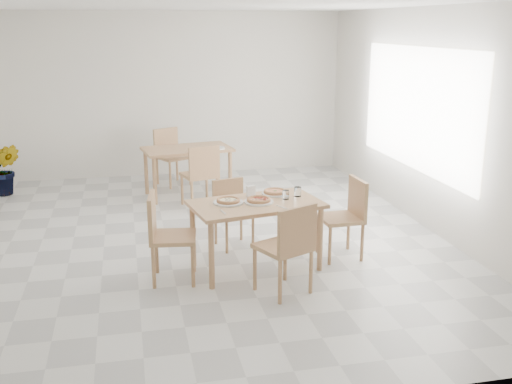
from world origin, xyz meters
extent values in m
plane|color=silver|center=(0.00, 0.00, 0.00)|extent=(7.00, 7.00, 0.00)
plane|color=white|center=(0.00, 0.00, 2.80)|extent=(7.00, 7.00, 0.00)
plane|color=silver|center=(0.00, 3.50, 1.40)|extent=(6.00, 0.00, 6.00)
plane|color=silver|center=(0.00, -3.50, 1.40)|extent=(6.00, 0.00, 6.00)
plane|color=silver|center=(3.00, 0.00, 1.40)|extent=(0.00, 7.00, 7.00)
cube|color=white|center=(2.98, 0.30, 1.50)|extent=(1.60, 0.02, 3.20)
cube|color=tan|center=(0.52, -1.02, 0.73)|extent=(1.48, 1.01, 0.04)
cylinder|color=tan|center=(-0.02, -1.44, 0.35)|extent=(0.06, 0.06, 0.71)
cylinder|color=tan|center=(1.18, -1.22, 0.35)|extent=(0.06, 0.06, 0.71)
cylinder|color=tan|center=(-0.14, -0.81, 0.35)|extent=(0.06, 0.06, 0.71)
cylinder|color=tan|center=(1.07, -0.59, 0.35)|extent=(0.06, 0.06, 0.71)
cube|color=tan|center=(0.65, -1.65, 0.47)|extent=(0.61, 0.61, 0.04)
cube|color=tan|center=(0.74, -1.84, 0.71)|extent=(0.44, 0.23, 0.44)
cylinder|color=tan|center=(0.75, -1.39, 0.22)|extent=(0.04, 0.04, 0.45)
cylinder|color=tan|center=(0.39, -1.56, 0.22)|extent=(0.04, 0.04, 0.45)
cylinder|color=tan|center=(0.92, -1.75, 0.22)|extent=(0.04, 0.04, 0.45)
cylinder|color=tan|center=(0.56, -1.92, 0.22)|extent=(0.04, 0.04, 0.45)
cube|color=tan|center=(0.41, -0.31, 0.40)|extent=(0.48, 0.48, 0.04)
cube|color=tan|center=(0.37, -0.14, 0.61)|extent=(0.39, 0.13, 0.38)
cylinder|color=tan|center=(0.29, -0.51, 0.19)|extent=(0.03, 0.03, 0.38)
cylinder|color=tan|center=(0.61, -0.44, 0.19)|extent=(0.03, 0.03, 0.38)
cylinder|color=tan|center=(0.21, -0.19, 0.19)|extent=(0.03, 0.03, 0.38)
cylinder|color=tan|center=(0.53, -0.11, 0.19)|extent=(0.03, 0.03, 0.38)
cube|color=tan|center=(-0.37, -1.14, 0.47)|extent=(0.52, 0.52, 0.04)
cube|color=tan|center=(-0.58, -1.11, 0.71)|extent=(0.10, 0.46, 0.44)
cylinder|color=tan|center=(-0.20, -1.36, 0.22)|extent=(0.04, 0.04, 0.45)
cylinder|color=tan|center=(-0.15, -0.97, 0.22)|extent=(0.04, 0.04, 0.45)
cylinder|color=tan|center=(-0.59, -1.31, 0.22)|extent=(0.04, 0.04, 0.45)
cylinder|color=tan|center=(-0.54, -0.92, 0.22)|extent=(0.04, 0.04, 0.45)
cube|color=tan|center=(1.53, -0.89, 0.46)|extent=(0.47, 0.47, 0.04)
cube|color=tan|center=(1.73, -0.88, 0.70)|extent=(0.06, 0.45, 0.43)
cylinder|color=tan|center=(1.33, -0.71, 0.22)|extent=(0.04, 0.04, 0.44)
cylinder|color=tan|center=(1.34, -1.09, 0.22)|extent=(0.04, 0.04, 0.44)
cylinder|color=tan|center=(1.71, -0.69, 0.22)|extent=(0.04, 0.04, 0.44)
cylinder|color=tan|center=(1.73, -1.08, 0.22)|extent=(0.04, 0.04, 0.44)
cylinder|color=white|center=(0.80, -0.75, 0.76)|extent=(0.30, 0.30, 0.02)
cylinder|color=white|center=(0.23, -0.98, 0.76)|extent=(0.32, 0.32, 0.02)
cylinder|color=white|center=(0.55, -1.03, 0.76)|extent=(0.31, 0.31, 0.02)
cylinder|color=#E1A46A|center=(0.80, -0.75, 0.77)|extent=(0.33, 0.33, 0.01)
torus|color=#E1A46A|center=(0.80, -0.75, 0.78)|extent=(0.33, 0.33, 0.03)
cylinder|color=#C44322|center=(0.80, -0.75, 0.78)|extent=(0.25, 0.25, 0.01)
ellipsoid|color=#155C15|center=(0.80, -0.75, 0.79)|extent=(0.05, 0.03, 0.01)
cylinder|color=#E1A46A|center=(0.23, -0.98, 0.77)|extent=(0.31, 0.31, 0.01)
torus|color=#E1A46A|center=(0.23, -0.98, 0.78)|extent=(0.31, 0.31, 0.03)
cylinder|color=#EEE6C3|center=(0.23, -0.98, 0.78)|extent=(0.24, 0.24, 0.01)
cylinder|color=#E1A46A|center=(0.55, -1.03, 0.77)|extent=(0.33, 0.33, 0.01)
torus|color=#E1A46A|center=(0.55, -1.03, 0.78)|extent=(0.33, 0.33, 0.03)
cylinder|color=#C44322|center=(0.55, -1.03, 0.78)|extent=(0.25, 0.25, 0.01)
cylinder|color=white|center=(0.87, -0.96, 0.80)|extent=(0.07, 0.07, 0.10)
cylinder|color=white|center=(1.02, -0.88, 0.80)|extent=(0.08, 0.08, 0.10)
cube|color=silver|center=(0.52, -0.79, 0.76)|extent=(0.12, 0.09, 0.01)
cube|color=white|center=(0.52, -0.79, 0.82)|extent=(0.11, 0.08, 0.11)
cube|color=silver|center=(0.12, -1.28, 0.75)|extent=(0.04, 0.18, 0.01)
cube|color=silver|center=(0.75, -1.26, 0.75)|extent=(0.11, 0.18, 0.01)
cube|color=tan|center=(0.11, 2.05, 0.73)|extent=(1.42, 0.96, 0.04)
cylinder|color=tan|center=(-0.42, 1.66, 0.35)|extent=(0.06, 0.06, 0.71)
cylinder|color=tan|center=(0.74, 1.85, 0.35)|extent=(0.06, 0.06, 0.71)
cylinder|color=tan|center=(-0.52, 2.26, 0.35)|extent=(0.06, 0.06, 0.71)
cylinder|color=tan|center=(0.64, 2.45, 0.35)|extent=(0.06, 0.06, 0.71)
cube|color=tan|center=(0.21, 1.42, 0.47)|extent=(0.56, 0.56, 0.04)
cube|color=tan|center=(0.27, 1.22, 0.71)|extent=(0.45, 0.16, 0.44)
cylinder|color=tan|center=(0.35, 1.66, 0.22)|extent=(0.04, 0.04, 0.45)
cylinder|color=tan|center=(-0.03, 1.56, 0.22)|extent=(0.04, 0.04, 0.45)
cylinder|color=tan|center=(0.45, 1.28, 0.22)|extent=(0.04, 0.04, 0.45)
cylinder|color=tan|center=(0.07, 1.18, 0.22)|extent=(0.04, 0.04, 0.45)
cube|color=tan|center=(-0.05, 2.74, 0.47)|extent=(0.62, 0.62, 0.04)
cube|color=tan|center=(-0.15, 2.92, 0.70)|extent=(0.42, 0.25, 0.43)
cylinder|color=tan|center=(-0.13, 2.48, 0.22)|extent=(0.04, 0.04, 0.44)
cylinder|color=tan|center=(0.21, 2.66, 0.22)|extent=(0.04, 0.04, 0.44)
cylinder|color=tan|center=(-0.32, 2.82, 0.22)|extent=(0.04, 0.04, 0.44)
cylinder|color=tan|center=(0.03, 3.01, 0.22)|extent=(0.04, 0.04, 0.44)
cylinder|color=white|center=(0.53, 1.91, 0.76)|extent=(0.29, 0.29, 0.02)
imported|color=#376F21|center=(-2.65, 2.68, 0.40)|extent=(0.47, 0.39, 0.80)
camera|label=1|loc=(-0.78, -6.97, 2.58)|focal=42.00mm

